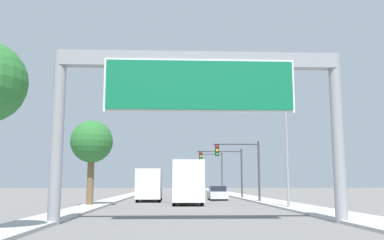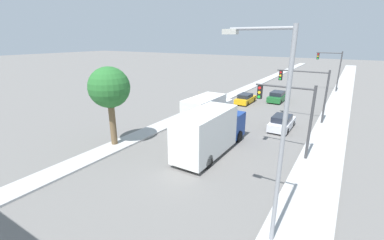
{
  "view_description": "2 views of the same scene",
  "coord_description": "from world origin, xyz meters",
  "views": [
    {
      "loc": [
        -1.22,
        -1.46,
        1.82
      ],
      "look_at": [
        0.0,
        25.81,
        5.82
      ],
      "focal_mm": 40.0,
      "sensor_mm": 36.0,
      "label": 1
    },
    {
      "loc": [
        8.78,
        18.62,
        8.77
      ],
      "look_at": [
        -1.96,
        35.81,
        2.29
      ],
      "focal_mm": 24.0,
      "sensor_mm": 36.0,
      "label": 2
    }
  ],
  "objects": [
    {
      "name": "truck_box_primary",
      "position": [
        -3.5,
        41.35,
        1.58
      ],
      "size": [
        2.33,
        7.55,
        3.11
      ],
      "color": "white",
      "rests_on": "ground"
    },
    {
      "name": "traffic_light_mid_block",
      "position": [
        4.98,
        48.0,
        3.94
      ],
      "size": [
        5.26,
        0.32,
        5.72
      ],
      "color": "#3D3D3F",
      "rests_on": "ground"
    },
    {
      "name": "truck_box_secondary",
      "position": [
        0.0,
        35.4,
        1.82
      ],
      "size": [
        2.5,
        8.54,
        3.6
      ],
      "color": "navy",
      "rests_on": "ground"
    },
    {
      "name": "sidewalk_right",
      "position": [
        7.75,
        60.0,
        0.07
      ],
      "size": [
        3.0,
        120.0,
        0.15
      ],
      "color": "#B1B1B1",
      "rests_on": "ground"
    },
    {
      "name": "sign_gantry",
      "position": [
        0.0,
        17.89,
        5.96
      ],
      "size": [
        13.46,
        0.73,
        7.88
      ],
      "color": "gray",
      "rests_on": "ground"
    },
    {
      "name": "car_mid_left",
      "position": [
        3.5,
        44.08,
        0.69
      ],
      "size": [
        1.83,
        4.31,
        1.46
      ],
      "color": "silver",
      "rests_on": "ground"
    },
    {
      "name": "median_strip_left",
      "position": [
        -7.25,
        60.0,
        0.07
      ],
      "size": [
        2.0,
        120.0,
        0.15
      ],
      "color": "#B1B1B1",
      "rests_on": "ground"
    },
    {
      "name": "traffic_light_near_intersection",
      "position": [
        5.32,
        38.0,
        3.84
      ],
      "size": [
        4.31,
        0.32,
        5.66
      ],
      "color": "#3D3D3F",
      "rests_on": "ground"
    },
    {
      "name": "palm_tree_background",
      "position": [
        -7.61,
        32.33,
        4.93
      ],
      "size": [
        3.31,
        3.31,
        6.68
      ],
      "color": "brown",
      "rests_on": "ground"
    },
    {
      "name": "car_far_left",
      "position": [
        0.0,
        56.07,
        0.69
      ],
      "size": [
        1.87,
        4.72,
        1.46
      ],
      "color": "#1E662D",
      "rests_on": "ground"
    },
    {
      "name": "traffic_light_far_intersection",
      "position": [
        5.59,
        68.0,
        4.47
      ],
      "size": [
        3.93,
        0.32,
        6.72
      ],
      "color": "#3D3D3F",
      "rests_on": "ground"
    },
    {
      "name": "street_lamp_right",
      "position": [
        6.51,
        28.44,
        5.45
      ],
      "size": [
        2.82,
        0.28,
        9.26
      ],
      "color": "gray",
      "rests_on": "ground"
    },
    {
      "name": "car_near_left",
      "position": [
        -3.5,
        52.44,
        0.65
      ],
      "size": [
        1.74,
        4.25,
        1.37
      ],
      "color": "gold",
      "rests_on": "ground"
    }
  ]
}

